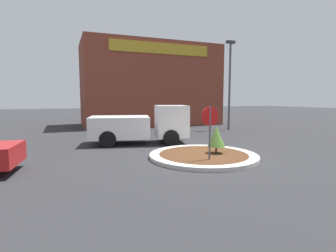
# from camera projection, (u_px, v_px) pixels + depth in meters

# --- Properties ---
(ground_plane) EXTENTS (120.00, 120.00, 0.00)m
(ground_plane) POSITION_uv_depth(u_px,v_px,m) (203.00, 158.00, 10.98)
(ground_plane) COLOR #2D2D30
(traffic_island) EXTENTS (4.52, 4.52, 0.16)m
(traffic_island) POSITION_uv_depth(u_px,v_px,m) (203.00, 156.00, 10.97)
(traffic_island) COLOR #BCB7AD
(traffic_island) RESTS_ON ground_plane
(stop_sign) EXTENTS (0.72, 0.07, 2.18)m
(stop_sign) POSITION_uv_depth(u_px,v_px,m) (210.00, 124.00, 9.86)
(stop_sign) COLOR #4C4C51
(stop_sign) RESTS_ON ground_plane
(island_shrub) EXTENTS (0.74, 0.74, 1.14)m
(island_shrub) POSITION_uv_depth(u_px,v_px,m) (216.00, 136.00, 11.06)
(island_shrub) COLOR brown
(island_shrub) RESTS_ON traffic_island
(utility_truck) EXTENTS (5.57, 3.25, 2.08)m
(utility_truck) POSITION_uv_depth(u_px,v_px,m) (142.00, 125.00, 14.35)
(utility_truck) COLOR white
(utility_truck) RESTS_ON ground_plane
(storefront_building) EXTENTS (12.37, 6.07, 7.42)m
(storefront_building) POSITION_uv_depth(u_px,v_px,m) (150.00, 85.00, 24.80)
(storefront_building) COLOR brown
(storefront_building) RESTS_ON ground_plane
(light_pole) EXTENTS (0.70, 0.30, 6.90)m
(light_pole) POSITION_uv_depth(u_px,v_px,m) (230.00, 79.00, 20.48)
(light_pole) COLOR #4C4C51
(light_pole) RESTS_ON ground_plane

